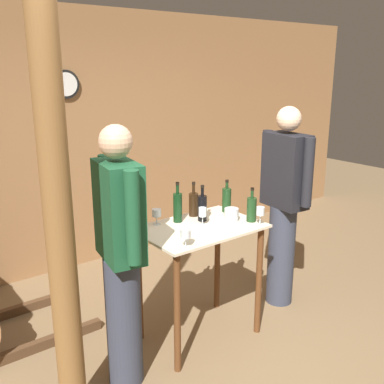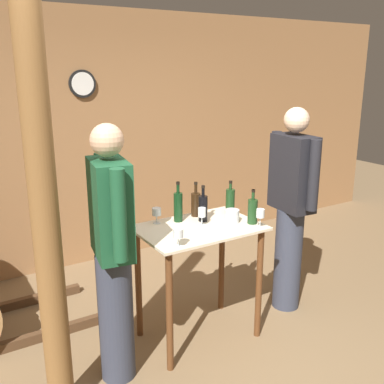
% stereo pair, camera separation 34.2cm
% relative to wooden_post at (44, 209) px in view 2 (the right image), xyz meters
% --- Properties ---
extents(ground_plane, '(14.00, 14.00, 0.00)m').
position_rel_wooden_post_xyz_m(ground_plane, '(1.15, -0.31, -1.35)').
color(ground_plane, brown).
extents(back_wall, '(8.40, 0.08, 2.70)m').
position_rel_wooden_post_xyz_m(back_wall, '(1.15, 2.14, 0.00)').
color(back_wall, '#996B42').
rests_on(back_wall, ground_plane).
extents(tasting_table, '(0.93, 0.63, 0.94)m').
position_rel_wooden_post_xyz_m(tasting_table, '(1.18, 0.25, -0.63)').
color(tasting_table, beige).
rests_on(tasting_table, ground_plane).
extents(wooden_post, '(0.16, 0.16, 2.70)m').
position_rel_wooden_post_xyz_m(wooden_post, '(0.00, 0.00, 0.00)').
color(wooden_post, brown).
rests_on(wooden_post, ground_plane).
extents(wine_bottle_far_left, '(0.07, 0.07, 0.32)m').
position_rel_wooden_post_xyz_m(wine_bottle_far_left, '(1.11, 0.44, -0.29)').
color(wine_bottle_far_left, black).
rests_on(wine_bottle_far_left, tasting_table).
extents(wine_bottle_left, '(0.07, 0.07, 0.29)m').
position_rel_wooden_post_xyz_m(wine_bottle_left, '(1.28, 0.34, -0.30)').
color(wine_bottle_left, black).
rests_on(wine_bottle_left, tasting_table).
extents(wine_bottle_center, '(0.08, 0.08, 0.29)m').
position_rel_wooden_post_xyz_m(wine_bottle_center, '(1.30, 0.48, -0.31)').
color(wine_bottle_center, black).
rests_on(wine_bottle_center, tasting_table).
extents(wine_bottle_right, '(0.08, 0.08, 0.27)m').
position_rel_wooden_post_xyz_m(wine_bottle_right, '(1.58, 0.09, -0.31)').
color(wine_bottle_right, '#193819').
rests_on(wine_bottle_right, tasting_table).
extents(wine_bottle_far_right, '(0.08, 0.08, 0.27)m').
position_rel_wooden_post_xyz_m(wine_bottle_far_right, '(1.59, 0.39, -0.30)').
color(wine_bottle_far_right, '#193819').
rests_on(wine_bottle_far_right, tasting_table).
extents(wine_glass_near_left, '(0.07, 0.07, 0.13)m').
position_rel_wooden_post_xyz_m(wine_glass_near_left, '(0.85, -0.01, -0.32)').
color(wine_glass_near_left, silver).
rests_on(wine_glass_near_left, tasting_table).
extents(wine_glass_near_center, '(0.07, 0.07, 0.12)m').
position_rel_wooden_post_xyz_m(wine_glass_near_center, '(0.95, 0.49, -0.32)').
color(wine_glass_near_center, silver).
rests_on(wine_glass_near_center, tasting_table).
extents(wine_glass_near_right, '(0.06, 0.06, 0.14)m').
position_rel_wooden_post_xyz_m(wine_glass_near_right, '(1.22, 0.26, -0.31)').
color(wine_glass_near_right, silver).
rests_on(wine_glass_near_right, tasting_table).
extents(wine_glass_far_side, '(0.06, 0.06, 0.15)m').
position_rel_wooden_post_xyz_m(wine_glass_far_side, '(1.57, -0.01, -0.30)').
color(wine_glass_far_side, silver).
rests_on(wine_glass_far_side, tasting_table).
extents(ice_bucket, '(0.11, 0.11, 0.10)m').
position_rel_wooden_post_xyz_m(ice_bucket, '(1.45, 0.19, -0.36)').
color(ice_bucket, silver).
rests_on(ice_bucket, tasting_table).
extents(person_host, '(0.25, 0.59, 1.80)m').
position_rel_wooden_post_xyz_m(person_host, '(2.12, 0.23, -0.39)').
color(person_host, '#333847').
rests_on(person_host, ground_plane).
extents(person_visitor_with_scarf, '(0.29, 0.58, 1.79)m').
position_rel_wooden_post_xyz_m(person_visitor_with_scarf, '(0.44, 0.14, -0.40)').
color(person_visitor_with_scarf, '#333847').
rests_on(person_visitor_with_scarf, ground_plane).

